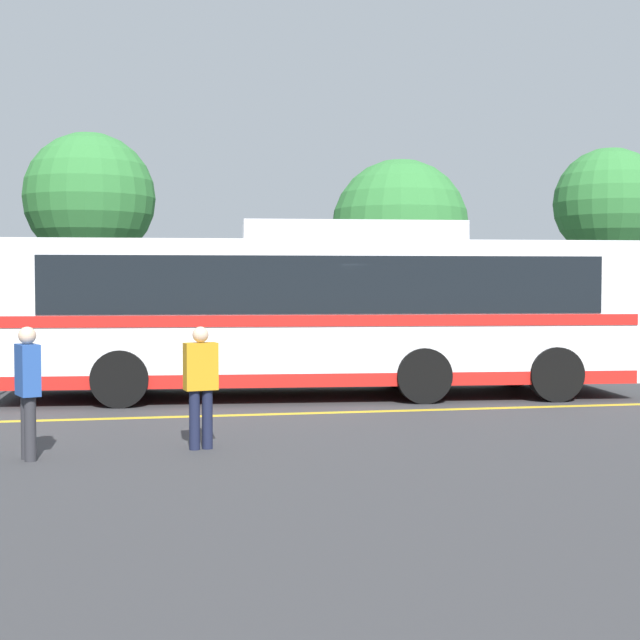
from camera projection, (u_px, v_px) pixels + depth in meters
name	position (u px, v px, depth m)	size (l,w,h in m)	color
ground_plane	(392.00, 395.00, 17.18)	(220.00, 220.00, 0.00)	#38383A
lane_strip_0	(344.00, 412.00, 14.86)	(0.20, 31.67, 0.01)	gold
curb_strip	(275.00, 363.00, 23.27)	(39.67, 0.36, 0.15)	#99999E
transit_bus	(321.00, 308.00, 16.96)	(12.13, 3.52, 3.30)	white
parked_car_1	(40.00, 345.00, 20.55)	(4.37, 2.17, 1.45)	navy
parked_car_2	(284.00, 343.00, 21.68)	(4.38, 2.03, 1.40)	#4C3823
pedestrian_0	(28.00, 385.00, 10.82)	(0.36, 0.47, 1.63)	#2D2D33
pedestrian_2	(201.00, 380.00, 11.53)	(0.46, 0.30, 1.60)	#191E38
tree_0	(90.00, 198.00, 26.57)	(3.89, 3.89, 6.65)	#513823
tree_2	(609.00, 204.00, 27.96)	(3.45, 3.45, 6.41)	#513823
tree_3	(400.00, 228.00, 26.04)	(4.01, 4.01, 5.78)	#513823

